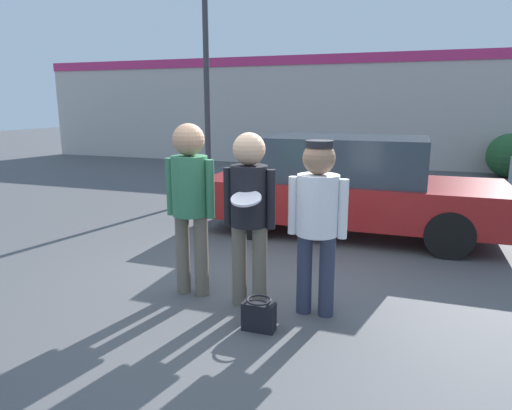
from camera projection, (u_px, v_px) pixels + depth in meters
ground_plane at (253, 292)px, 5.02m from camera, size 56.00×56.00×0.00m
storefront_building at (364, 110)px, 14.47m from camera, size 24.00×0.22×3.56m
person_left at (190, 193)px, 4.74m from camera, size 0.55×0.38×1.83m
person_middle_with_frisbee at (249, 204)px, 4.47m from camera, size 0.54×0.59×1.76m
person_right at (317, 212)px, 4.28m from camera, size 0.57×0.40×1.70m
parked_car_near at (350, 186)px, 7.14m from camera, size 4.52×1.78×1.53m
street_lamp at (217, 19)px, 9.09m from camera, size 1.50×0.35×5.95m
shrub at (510, 156)px, 12.69m from camera, size 1.22×1.22×1.22m
handbag at (259, 315)px, 4.14m from camera, size 0.30×0.23×0.30m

